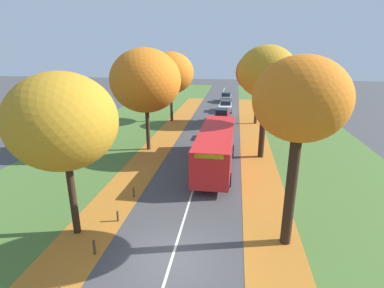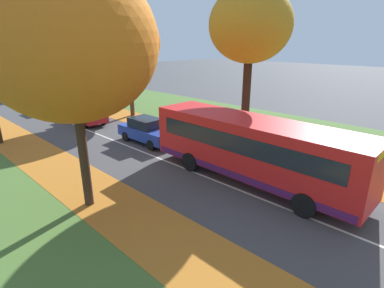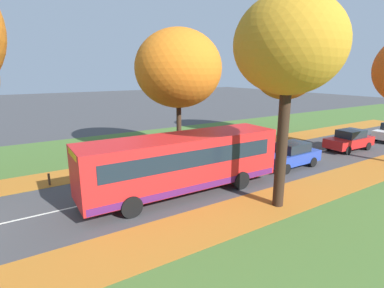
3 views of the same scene
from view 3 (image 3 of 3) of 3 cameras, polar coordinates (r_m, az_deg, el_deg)
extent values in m
cube|color=#476B2D|center=(28.70, 2.89, 1.44)|extent=(12.00, 90.00, 0.01)
cube|color=#B26B23|center=(21.80, -3.00, -2.52)|extent=(2.80, 60.00, 0.00)
cube|color=#B26B23|center=(14.98, 15.00, -10.77)|extent=(2.80, 60.00, 0.00)
cube|color=silver|center=(22.09, 16.85, -2.90)|extent=(0.12, 80.00, 0.01)
cylinder|color=#382619|center=(22.17, -2.49, 3.02)|extent=(0.36, 0.36, 3.98)
ellipsoid|color=orange|center=(21.79, -2.61, 14.18)|extent=(6.14, 6.14, 5.53)
cylinder|color=#382619|center=(29.61, 16.80, 5.12)|extent=(0.35, 0.35, 3.94)
ellipsoid|color=orange|center=(29.32, 17.36, 13.00)|extent=(5.61, 5.61, 5.05)
cylinder|color=black|center=(13.94, 16.70, -0.90)|extent=(0.49, 0.49, 5.44)
ellipsoid|color=#B27F1E|center=(13.57, 18.04, 17.61)|extent=(4.61, 4.61, 4.15)
cylinder|color=#4C3823|center=(18.22, -25.57, -6.11)|extent=(0.12, 0.12, 0.68)
cube|color=red|center=(15.11, -1.77, -3.10)|extent=(2.67, 10.44, 2.50)
cube|color=#19232D|center=(13.35, -21.37, -4.79)|extent=(2.30, 0.14, 1.30)
cube|color=#19232D|center=(15.00, -1.78, -1.63)|extent=(2.69, 9.19, 0.80)
cube|color=#4C1951|center=(15.45, -1.74, -6.90)|extent=(2.69, 10.23, 0.32)
cube|color=yellow|center=(13.14, -21.73, -1.82)|extent=(1.75, 0.11, 0.28)
cylinder|color=black|center=(13.29, -11.48, -11.60)|extent=(0.32, 0.96, 0.96)
cylinder|color=black|center=(15.37, -14.60, -8.20)|extent=(0.32, 0.96, 0.96)
cylinder|color=black|center=(16.17, 9.29, -6.80)|extent=(0.32, 0.96, 0.96)
cylinder|color=black|center=(17.92, 4.33, -4.59)|extent=(0.32, 0.96, 0.96)
cube|color=#233D9E|center=(20.45, 18.17, -2.38)|extent=(1.76, 4.22, 0.70)
cube|color=#19232D|center=(20.40, 18.57, -0.56)|extent=(1.47, 2.04, 0.60)
cylinder|color=black|center=(19.10, 17.46, -4.55)|extent=(0.23, 0.64, 0.64)
cylinder|color=black|center=(20.07, 14.03, -3.44)|extent=(0.23, 0.64, 0.64)
cylinder|color=black|center=(21.12, 21.97, -3.19)|extent=(0.23, 0.64, 0.64)
cylinder|color=black|center=(21.99, 18.66, -2.25)|extent=(0.23, 0.64, 0.64)
cube|color=#B21919|center=(26.66, 27.70, 0.38)|extent=(1.86, 4.26, 0.70)
cube|color=#19232D|center=(26.66, 28.03, 1.77)|extent=(1.52, 2.07, 0.60)
cylinder|color=black|center=(25.25, 27.51, -1.09)|extent=(0.25, 0.65, 0.64)
cylinder|color=black|center=(26.08, 24.64, -0.35)|extent=(0.25, 0.65, 0.64)
cylinder|color=black|center=(27.45, 30.45, -0.35)|extent=(0.25, 0.65, 0.64)
cylinder|color=black|center=(28.22, 27.72, 0.31)|extent=(0.25, 0.65, 0.64)
cylinder|color=black|center=(31.43, 31.58, 1.07)|extent=(0.24, 0.65, 0.64)
camera|label=1|loc=(18.58, -87.41, 9.93)|focal=28.00mm
camera|label=2|loc=(23.77, -32.42, 12.22)|focal=28.00mm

